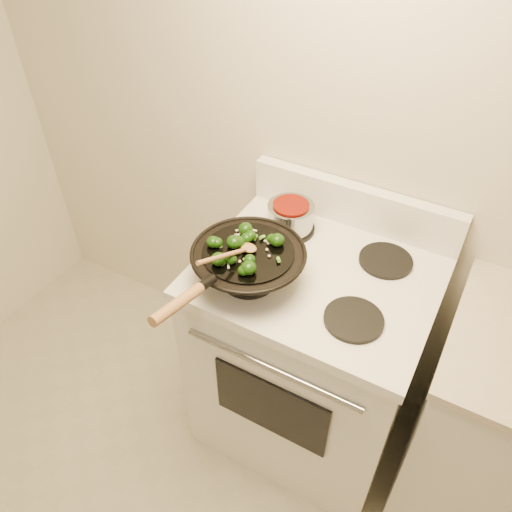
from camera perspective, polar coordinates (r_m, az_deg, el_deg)
The scene contains 5 objects.
stove at distance 2.00m, azimuth 6.09°, elevation -11.04°, with size 0.78×0.67×1.08m.
wok at distance 1.57m, azimuth -0.95°, elevation -0.88°, with size 0.36×0.60×0.20m.
stirfry at distance 1.53m, azimuth -1.65°, elevation 1.07°, with size 0.24×0.22×0.04m.
wooden_spoon at distance 1.48m, azimuth -2.44°, elevation 0.44°, with size 0.07×0.24×0.10m.
saucepan at distance 1.78m, azimuth 3.96°, elevation 4.58°, with size 0.17×0.26×0.10m.
Camera 1 is at (0.31, 0.02, 2.05)m, focal length 35.00 mm.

